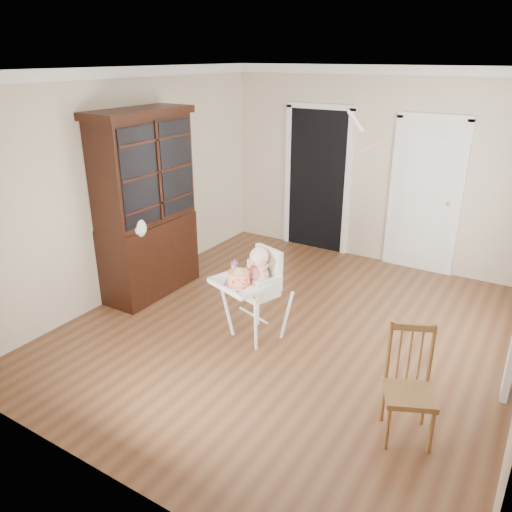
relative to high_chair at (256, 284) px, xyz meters
The scene contains 14 objects.
floor 0.73m from the high_chair, 49.37° to the left, with size 5.00×5.00×0.00m, color #54301C.
ceiling 2.12m from the high_chair, 49.37° to the left, with size 5.00×5.00×0.00m, color white.
wall_back 2.91m from the high_chair, 84.73° to the left, with size 4.50×4.50×0.00m, color beige.
wall_left 2.14m from the high_chair, behind, with size 5.00×5.00×0.00m, color beige.
crown_molding 2.06m from the high_chair, 49.37° to the left, with size 4.50×5.00×0.12m, color white, non-canonical shape.
doorway 2.90m from the high_chair, 102.98° to the left, with size 1.06×0.05×2.22m.
closet_door 2.97m from the high_chair, 70.95° to the left, with size 0.96×0.09×2.13m.
high_chair is the anchor object (origin of this frame).
baby 0.16m from the high_chair, 68.59° to the left, with size 0.29×0.28×0.47m.
cake 0.27m from the high_chair, 109.96° to the right, with size 0.28×0.28×0.13m.
sippy_cup 0.28m from the high_chair, 161.46° to the right, with size 0.08×0.08×0.19m.
china_cabinet 1.82m from the high_chair, behind, with size 0.60×1.34×2.26m.
dining_chair 1.90m from the high_chair, 19.92° to the right, with size 0.50×0.50×0.92m.
streamer 1.89m from the high_chair, 47.22° to the left, with size 0.03×0.50×0.02m, color pink, non-canonical shape.
Camera 1 is at (2.18, -4.28, 2.83)m, focal length 35.00 mm.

